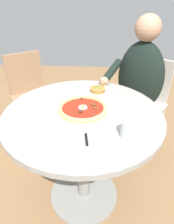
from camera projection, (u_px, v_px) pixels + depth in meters
ground_plane at (84, 194)px, 1.46m from camera, size 6.00×6.00×0.02m
dining_table at (83, 136)px, 1.15m from camera, size 0.89×0.89×0.75m
pizza_on_plate at (83, 109)px, 1.05m from camera, size 0.31×0.31×0.03m
water_glass at (129, 130)px, 0.85m from camera, size 0.07×0.07×0.09m
steak_knife at (87, 144)px, 0.82m from camera, size 0.20×0.04×0.01m
ramekin_capers at (71, 88)px, 1.27m from camera, size 0.08×0.08×0.03m
olive_pan at (98, 89)px, 1.27m from camera, size 0.11×0.10×0.05m
diner_person at (136, 100)px, 1.61m from camera, size 0.43×0.55×1.20m
cafe_chair_diner at (143, 97)px, 1.72m from camera, size 0.56×0.56×0.85m
cafe_chair_spare_near at (30, 90)px, 1.86m from camera, size 0.54×0.54×0.85m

